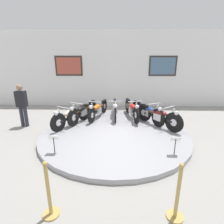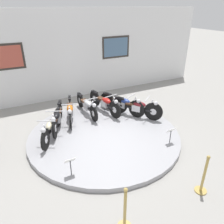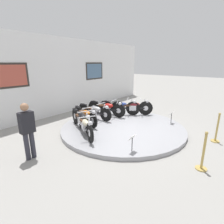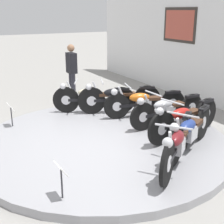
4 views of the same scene
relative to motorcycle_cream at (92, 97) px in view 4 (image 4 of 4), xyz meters
The scene contains 12 objects.
ground_plane 1.72m from the motorcycle_cream, 18.35° to the right, with size 60.00×60.00×0.00m, color gray.
display_platform 1.70m from the motorcycle_cream, 18.35° to the right, with size 4.87×4.87×0.14m, color #99999E.
motorcycle_cream is the anchor object (origin of this frame).
motorcycle_black 0.62m from the motorcycle_cream, 59.55° to the left, with size 0.81×1.89×0.81m.
motorcycle_orange 1.25m from the motorcycle_cream, 46.05° to the left, with size 0.68×1.89×0.78m.
motorcycle_silver 1.87m from the motorcycle_cream, 33.34° to the left, with size 0.54×1.95×0.78m.
motorcycle_red 2.42m from the motorcycle_cream, 21.80° to the left, with size 0.55×1.99×0.81m.
motorcycle_blue 2.86m from the motorcycle_cream, 10.78° to the left, with size 0.97×1.81×0.81m.
motorcycle_maroon 3.12m from the motorcycle_cream, ahead, with size 1.28×1.64×0.82m.
info_placard_front_left 1.92m from the motorcycle_cream, 89.57° to the right, with size 0.26×0.11×0.51m.
info_placard_front_centre 3.65m from the motorcycle_cream, 31.69° to the right, with size 0.26×0.11×0.51m.
visitor_standing 1.92m from the motorcycle_cream, behind, with size 0.36×0.22×1.60m.
Camera 4 is at (5.01, -2.55, 2.52)m, focal length 50.00 mm.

